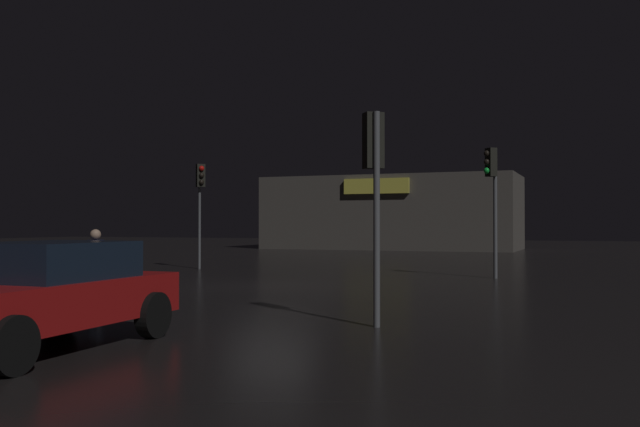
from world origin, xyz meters
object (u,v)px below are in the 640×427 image
Objects in this scene: traffic_signal_opposite at (492,183)px; car_near at (42,293)px; traffic_signal_main at (374,165)px; pedestrian at (95,263)px; store_building at (392,213)px; traffic_signal_cross_left at (200,188)px.

traffic_signal_opposite is 0.95× the size of car_near.
traffic_signal_main reaches higher than pedestrian.
traffic_signal_main is (10.11, -36.52, 0.24)m from store_building.
traffic_signal_opposite is at bearing -67.19° from store_building.
traffic_signal_opposite reaches higher than pedestrian.
car_near is at bearing -80.94° from store_building.
car_near is at bearing -133.40° from traffic_signal_main.
traffic_signal_main reaches higher than car_near.
car_near is at bearing -104.83° from traffic_signal_opposite.
car_near is at bearing -65.57° from traffic_signal_cross_left.
store_building is at bearing 99.06° from car_near.
traffic_signal_main is 11.53m from traffic_signal_opposite.
traffic_signal_opposite is 16.10m from car_near.
traffic_signal_main is 0.83× the size of car_near.
traffic_signal_cross_left is (-10.93, 12.09, 0.38)m from traffic_signal_main.
store_building reaches higher than traffic_signal_main.
store_building reaches higher than pedestrian.
traffic_signal_cross_left reaches higher than pedestrian.
pedestrian is at bearing 120.67° from car_near.
traffic_signal_main is 5.71m from car_near.
traffic_signal_main is 0.87× the size of traffic_signal_opposite.
traffic_signal_cross_left is (-11.33, 0.57, 0.06)m from traffic_signal_opposite.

